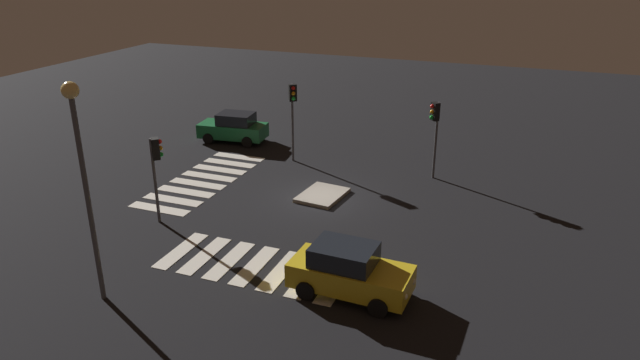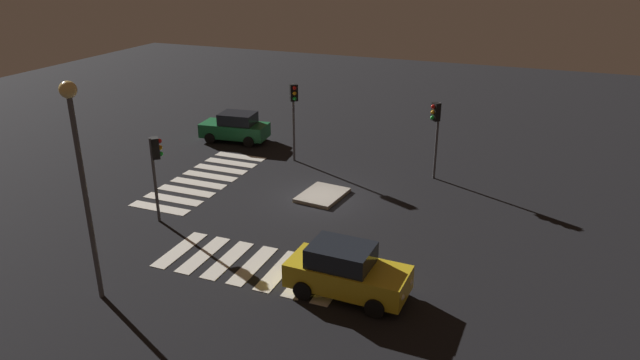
{
  "view_description": "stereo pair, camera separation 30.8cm",
  "coord_description": "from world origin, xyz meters",
  "px_view_note": "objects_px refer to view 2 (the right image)",
  "views": [
    {
      "loc": [
        25.01,
        9.69,
        11.76
      ],
      "look_at": [
        0.0,
        0.0,
        1.0
      ],
      "focal_mm": 32.5,
      "sensor_mm": 36.0,
      "label": 1
    },
    {
      "loc": [
        24.9,
        9.98,
        11.76
      ],
      "look_at": [
        0.0,
        0.0,
        1.0
      ],
      "focal_mm": 32.5,
      "sensor_mm": 36.0,
      "label": 2
    }
  ],
  "objects_px": {
    "traffic_island": "(322,195)",
    "street_lamp": "(79,157)",
    "car_green": "(235,127)",
    "traffic_light_west": "(436,122)",
    "car_yellow": "(346,271)",
    "traffic_light_east": "(156,159)",
    "traffic_light_south": "(294,104)"
  },
  "relations": [
    {
      "from": "traffic_island",
      "to": "street_lamp",
      "type": "xyz_separation_m",
      "value": [
        11.43,
        -4.1,
        5.28
      ]
    },
    {
      "from": "traffic_light_south",
      "to": "traffic_light_west",
      "type": "bearing_deg",
      "value": 54.64
    },
    {
      "from": "car_yellow",
      "to": "street_lamp",
      "type": "xyz_separation_m",
      "value": [
        3.46,
        -8.18,
        4.42
      ]
    },
    {
      "from": "car_green",
      "to": "car_yellow",
      "type": "relative_size",
      "value": 1.0
    },
    {
      "from": "traffic_light_west",
      "to": "traffic_light_east",
      "type": "height_order",
      "value": "traffic_light_west"
    },
    {
      "from": "car_yellow",
      "to": "traffic_light_west",
      "type": "height_order",
      "value": "traffic_light_west"
    },
    {
      "from": "traffic_island",
      "to": "street_lamp",
      "type": "relative_size",
      "value": 0.36
    },
    {
      "from": "street_lamp",
      "to": "car_green",
      "type": "bearing_deg",
      "value": -165.73
    },
    {
      "from": "traffic_island",
      "to": "traffic_light_west",
      "type": "relative_size",
      "value": 0.67
    },
    {
      "from": "traffic_island",
      "to": "traffic_light_west",
      "type": "xyz_separation_m",
      "value": [
        -4.56,
        4.64,
        3.14
      ]
    },
    {
      "from": "traffic_island",
      "to": "traffic_light_west",
      "type": "bearing_deg",
      "value": 134.48
    },
    {
      "from": "car_yellow",
      "to": "traffic_light_east",
      "type": "distance_m",
      "value": 10.51
    },
    {
      "from": "traffic_island",
      "to": "traffic_light_east",
      "type": "distance_m",
      "value": 8.47
    },
    {
      "from": "car_green",
      "to": "traffic_light_south",
      "type": "relative_size",
      "value": 0.98
    },
    {
      "from": "car_green",
      "to": "traffic_light_west",
      "type": "relative_size",
      "value": 1.06
    },
    {
      "from": "traffic_island",
      "to": "street_lamp",
      "type": "height_order",
      "value": "street_lamp"
    },
    {
      "from": "street_lamp",
      "to": "traffic_island",
      "type": "bearing_deg",
      "value": 160.27
    },
    {
      "from": "car_yellow",
      "to": "traffic_light_south",
      "type": "xyz_separation_m",
      "value": [
        -12.28,
        -7.56,
        2.56
      ]
    },
    {
      "from": "traffic_light_west",
      "to": "car_green",
      "type": "bearing_deg",
      "value": -53.72
    },
    {
      "from": "traffic_island",
      "to": "street_lamp",
      "type": "distance_m",
      "value": 13.24
    },
    {
      "from": "traffic_island",
      "to": "traffic_light_south",
      "type": "relative_size",
      "value": 0.61
    },
    {
      "from": "traffic_light_west",
      "to": "traffic_light_east",
      "type": "bearing_deg",
      "value": -2.47
    },
    {
      "from": "traffic_light_west",
      "to": "traffic_light_east",
      "type": "distance_m",
      "value": 14.44
    },
    {
      "from": "car_green",
      "to": "street_lamp",
      "type": "bearing_deg",
      "value": 98.12
    },
    {
      "from": "car_green",
      "to": "traffic_light_west",
      "type": "height_order",
      "value": "traffic_light_west"
    },
    {
      "from": "car_green",
      "to": "traffic_light_west",
      "type": "xyz_separation_m",
      "value": [
        1.86,
        13.28,
        2.3
      ]
    },
    {
      "from": "traffic_light_south",
      "to": "traffic_light_east",
      "type": "relative_size",
      "value": 1.15
    },
    {
      "from": "car_yellow",
      "to": "traffic_light_east",
      "type": "xyz_separation_m",
      "value": [
        -2.63,
        -9.96,
        2.11
      ]
    },
    {
      "from": "traffic_light_west",
      "to": "traffic_light_east",
      "type": "relative_size",
      "value": 1.06
    },
    {
      "from": "car_green",
      "to": "traffic_light_south",
      "type": "height_order",
      "value": "traffic_light_south"
    },
    {
      "from": "car_green",
      "to": "traffic_light_east",
      "type": "xyz_separation_m",
      "value": [
        11.76,
        2.76,
        2.12
      ]
    },
    {
      "from": "car_green",
      "to": "traffic_light_east",
      "type": "bearing_deg",
      "value": 97.08
    }
  ]
}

